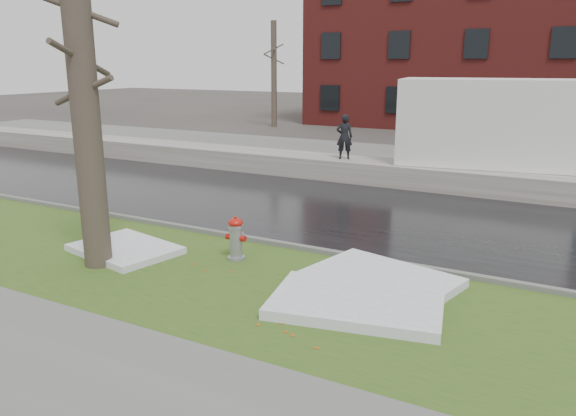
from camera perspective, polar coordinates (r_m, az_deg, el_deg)
The scene contains 17 objects.
ground at distance 11.84m, azimuth -3.75°, elevation -5.29°, with size 120.00×120.00×0.00m, color #47423D.
verge at distance 10.86m, azimuth -7.27°, elevation -7.14°, with size 60.00×4.50×0.04m, color #2E4F1A.
sidewalk at distance 8.42m, azimuth -22.76°, elevation -15.00°, with size 60.00×3.00×0.05m, color slate.
road at distance 15.65m, azimuth 5.01°, elevation -0.29°, with size 60.00×7.00×0.03m, color black.
parking_lot at distance 23.53m, azimuth 13.32°, elevation 4.41°, with size 60.00×9.00×0.03m, color slate.
curb at distance 12.63m, azimuth -1.35°, elevation -3.64°, with size 60.00×0.15×0.14m, color slate.
snowbank at distance 19.41m, azimuth 9.99°, elevation 3.55°, with size 60.00×1.60×0.75m, color #AEA89F.
brick_building at distance 39.62m, azimuth 23.45°, elevation 14.87°, with size 26.00×12.00×10.00m, color maroon.
bg_tree_left at distance 36.18m, azimuth -1.44°, elevation 13.52°, with size 1.40×1.62×6.50m.
bg_tree_center at distance 37.38m, azimuth 9.97°, elevation 13.34°, with size 1.40×1.62×6.50m.
fire_hydrant at distance 11.63m, azimuth -5.31°, elevation -2.92°, with size 0.45×0.39×0.93m.
tree at distance 11.42m, azimuth -20.03°, elevation 10.78°, with size 1.40×1.66×6.74m.
box_truck at distance 19.59m, azimuth 22.74°, elevation 7.14°, with size 10.65×3.79×3.51m.
worker at distance 19.62m, azimuth 5.75°, elevation 7.21°, with size 0.56×0.37×1.54m, color black.
snow_patch_near at distance 10.57m, azimuth 9.18°, elevation -7.27°, with size 2.60×2.00×0.16m, color white.
snow_patch_far at distance 12.65m, azimuth -16.23°, elevation -4.01°, with size 2.20×1.60×0.14m, color white.
snow_patch_side at distance 9.54m, azimuth 6.95°, elevation -9.58°, with size 2.80×1.80×0.18m, color white.
Camera 1 is at (5.95, -9.41, 4.03)m, focal length 35.00 mm.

